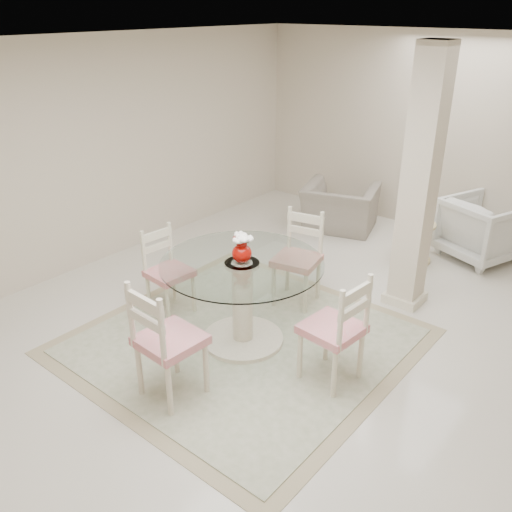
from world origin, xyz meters
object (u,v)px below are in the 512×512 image
Objects in this scene: dining_chair_west at (165,265)px; armchair_white at (482,229)px; red_vase at (242,248)px; column at (420,184)px; recliner_taupe at (340,207)px; dining_chair_north at (300,251)px; dining_chair_east at (340,323)px; dining_table at (242,303)px; dining_chair_south at (162,335)px; side_table at (413,243)px.

dining_chair_west is 4.03m from armchair_white.
dining_chair_west is (-1.02, -0.05, -0.47)m from red_vase.
column reaches higher than recliner_taupe.
dining_chair_north is (-0.07, 1.02, -0.41)m from red_vase.
red_vase is 1.10m from dining_chair_north.
armchair_white is (0.06, 3.35, -0.20)m from dining_chair_east.
column is at bearing 63.84° from red_vase.
dining_table is 3.21m from recliner_taupe.
dining_chair_north reaches higher than recliner_taupe.
red_vase is 0.28× the size of recliner_taupe.
dining_chair_south is 4.54m from armchair_white.
red_vase is 0.32× the size of armchair_white.
armchair_white reaches higher than recliner_taupe.
red_vase is at bearing -82.04° from dining_chair_west.
dining_chair_west is (-0.94, -1.07, -0.05)m from dining_chair_north.
side_table is at bearing -163.26° from dining_chair_east.
column is at bearing -103.15° from dining_chair_south.
column is at bearing 63.72° from dining_table.
column is at bearing -68.97° from side_table.
side_table is at bearing -93.06° from dining_chair_south.
dining_chair_north is 2.05m from dining_chair_south.
recliner_taupe is at bearing 1.95° from dining_chair_west.
dining_chair_east is 1.01× the size of dining_chair_north.
red_vase is at bearing -98.38° from dining_chair_north.
dining_chair_east is (1.02, 0.05, -0.41)m from red_vase.
side_table is at bearing 66.03° from armchair_white.
dining_table is 1.03m from dining_chair_east.
red_vase reaches higher than dining_table.
red_vase reaches higher than dining_chair_west.
column is 2.14m from dining_table.
red_vase reaches higher than recliner_taupe.
side_table is (1.29, -0.33, -0.09)m from recliner_taupe.
dining_chair_north is at bearing -83.51° from dining_chair_south.
dining_chair_south is at bearing -37.08° from dining_chair_east.
dining_chair_south is (0.05, -1.03, 0.19)m from dining_table.
column is at bearing 25.28° from dining_chair_north.
dining_chair_north is 2.18× the size of side_table.
dining_chair_south is (1.06, -0.98, 0.09)m from dining_chair_west.
red_vase is at bearing -82.11° from dining_chair_east.
dining_chair_east is 1.13× the size of recliner_taupe.
column is 2.28× the size of dining_chair_south.
column is at bearing 123.58° from recliner_taupe.
column reaches higher than dining_chair_west.
dining_chair_north is at bearing 93.90° from dining_table.
dining_chair_east is at bearing 109.63° from armchair_white.
recliner_taupe is (-1.85, 3.05, -0.27)m from dining_chair_east.
column reaches higher than dining_chair_east.
dining_chair_south is 4.22m from recliner_taupe.
red_vase is at bearing -99.41° from side_table.
recliner_taupe is at bearing 104.90° from dining_table.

